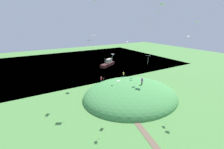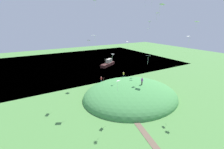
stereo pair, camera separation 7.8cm
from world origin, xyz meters
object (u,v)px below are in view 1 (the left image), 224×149
kite_11 (157,13)px  person_with_child (101,79)px  kite_2 (95,0)px  kite_3 (148,56)px  kite_10 (197,22)px  kite_7 (94,36)px  kite_1 (89,41)px  kite_4 (113,54)px  person_walking_path (124,74)px  kite_13 (127,42)px  kite_14 (118,81)px  person_watching_kites (142,80)px  boat_on_lake (108,64)px  kite_9 (148,29)px  kite_5 (150,22)px  kite_0 (162,5)px  mooring_post (104,79)px  kite_6 (188,37)px

kite_11 → person_with_child: bearing=-120.9°
kite_2 → kite_3: bearing=43.1°
kite_10 → kite_7: bearing=-123.6°
kite_1 → kite_10: bearing=30.1°
kite_4 → person_walking_path: bearing=22.5°
kite_1 → kite_3: size_ratio=0.81×
kite_13 → kite_14: (10.15, -9.32, -5.52)m
person_with_child → kite_1: size_ratio=1.03×
person_watching_kites → kite_2: (-9.74, -7.10, 17.94)m
kite_14 → kite_13: bearing=137.4°
boat_on_lake → kite_9: size_ratio=6.97×
boat_on_lake → kite_5: bearing=-113.0°
boat_on_lake → kite_13: bearing=-137.8°
person_walking_path → kite_10: size_ratio=1.03×
person_watching_kites → kite_2: size_ratio=1.14×
person_watching_kites → kite_11: bearing=-140.4°
kite_5 → kite_9: bearing=-48.7°
person_watching_kites → kite_3: size_ratio=0.83×
kite_0 → mooring_post: size_ratio=1.66×
kite_2 → kite_6: bearing=35.9°
kite_5 → kite_4: bearing=-102.9°
kite_1 → kite_9: bearing=60.4°
kite_3 → kite_6: bearing=24.3°
boat_on_lake → kite_13: size_ratio=5.20×
kite_7 → person_with_child: bearing=145.2°
person_watching_kites → kite_1: size_ratio=1.02×
boat_on_lake → person_watching_kites: bearing=-134.1°
mooring_post → kite_2: bearing=-42.4°
kite_9 → kite_10: 14.66m
kite_11 → kite_13: 10.45m
kite_13 → kite_5: bearing=107.6°
person_watching_kites → person_walking_path: (-8.34, 0.49, -0.82)m
person_walking_path → person_with_child: bearing=-80.2°
kite_9 → kite_10: bearing=-4.6°
kite_3 → kite_7: 13.65m
kite_13 → person_with_child: bearing=-138.5°
kite_2 → kite_7: 10.24m
kite_9 → mooring_post: size_ratio=1.00×
kite_0 → kite_6: 9.57m
kite_6 → kite_4: bearing=-162.3°
boat_on_lake → kite_6: 39.58m
person_with_child → kite_1: bearing=67.8°
kite_4 → kite_9: kite_9 is taller
person_with_child → kite_2: 20.44m
person_watching_kites → kite_6: size_ratio=0.93×
person_with_child → kite_3: kite_3 is taller
kite_3 → kite_9: kite_9 is taller
mooring_post → boat_on_lake: bearing=146.2°
kite_0 → kite_9: bearing=143.3°
kite_2 → boat_on_lake: bearing=144.0°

